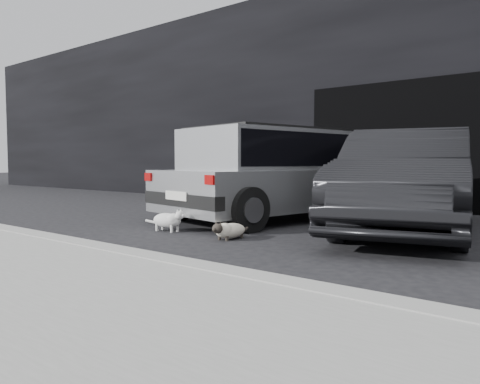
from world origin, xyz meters
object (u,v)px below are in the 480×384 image
Objects in this scene: second_car at (407,180)px; cat_white at (169,220)px; silver_hatchback at (274,170)px; cat_siamese at (228,230)px.

second_car reaches higher than cat_white.
cat_white is (-2.62, -2.00, -0.56)m from second_car.
silver_hatchback reaches higher than cat_white.
second_car is at bearing 7.85° from silver_hatchback.
silver_hatchback is 2.27m from cat_white.
silver_hatchback is 2.32m from second_car.
silver_hatchback is 2.39m from cat_siamese.
silver_hatchback is 6.25× the size of cat_white.
second_car is 6.15× the size of cat_white.
cat_white is (-1.10, 0.00, 0.05)m from cat_siamese.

